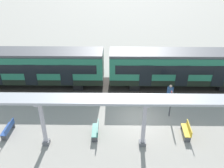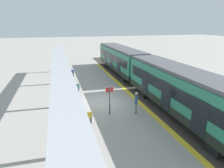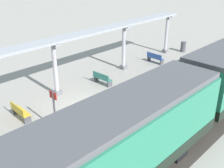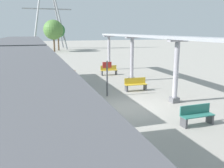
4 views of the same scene
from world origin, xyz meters
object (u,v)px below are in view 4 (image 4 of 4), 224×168
Objects in this scene: train_far_carriage at (22,67)px; canopy_pillar_fifth at (109,52)px; platform_info_sign at (107,75)px; passenger_waiting_near_edge at (74,80)px; bench_far_end at (196,115)px; canopy_pillar_fourth at (132,59)px; bench_extra_slot at (136,84)px; canopy_pillar_third at (176,71)px; bench_mid_platform at (109,70)px.

canopy_pillar_fifth is at bearing 45.46° from train_far_carriage.
passenger_waiting_near_edge is at bearing 169.69° from platform_info_sign.
platform_info_sign reaches higher than bench_far_end.
train_far_carriage is 3.67× the size of canopy_pillar_fourth.
platform_info_sign is at bearing -130.28° from canopy_pillar_fourth.
bench_extra_slot is (7.11, -0.90, -1.39)m from train_far_carriage.
platform_info_sign reaches higher than bench_extra_slot.
train_far_carriage is 3.28m from passenger_waiting_near_edge.
passenger_waiting_near_edge is (-5.19, 2.77, -0.72)m from canopy_pillar_third.
platform_info_sign is (4.87, -1.66, -0.50)m from train_far_carriage.
bench_mid_platform is (-0.95, 3.11, -1.34)m from canopy_pillar_fourth.
platform_info_sign reaches higher than passenger_waiting_near_edge.
bench_far_end is 6.08m from platform_info_sign.
bench_extra_slot is 0.69× the size of platform_info_sign.
canopy_pillar_fourth is 3.52m from bench_mid_platform.
train_far_carriage reaches higher than bench_extra_slot.
canopy_pillar_third is at bearing -90.00° from canopy_pillar_fifth.
canopy_pillar_fifth is at bearing 90.00° from canopy_pillar_third.
bench_extra_slot is at bearing -108.07° from canopy_pillar_fourth.
passenger_waiting_near_edge is (-4.20, -0.41, 0.62)m from bench_extra_slot.
train_far_carriage reaches higher than platform_info_sign.
bench_far_end is (-0.93, -9.37, -1.34)m from canopy_pillar_fourth.
canopy_pillar_fourth is 2.33× the size of bench_far_end.
bench_mid_platform is at bearing 57.18° from passenger_waiting_near_edge.
bench_mid_platform is 0.90× the size of passenger_waiting_near_edge.
canopy_pillar_third is at bearing -90.00° from canopy_pillar_fourth.
bench_mid_platform is at bearing 95.82° from canopy_pillar_third.
bench_extra_slot is (-0.99, 3.18, -1.34)m from canopy_pillar_third.
canopy_pillar_fifth is (8.10, 8.23, -0.05)m from train_far_carriage.
train_far_carriage reaches higher than bench_far_end.
train_far_carriage is at bearing -143.65° from bench_mid_platform.
bench_extra_slot is at bearing 107.31° from canopy_pillar_third.
bench_mid_platform is (-0.95, -2.97, -1.34)m from canopy_pillar_fifth.
canopy_pillar_fifth is (0.00, 6.09, 0.00)m from canopy_pillar_fourth.
passenger_waiting_near_edge is (-4.24, -6.57, 0.62)m from bench_mid_platform.
canopy_pillar_fourth is at bearing 49.72° from platform_info_sign.
platform_info_sign is at bearing -108.19° from bench_mid_platform.
canopy_pillar_fifth is 1.60× the size of platform_info_sign.
platform_info_sign is at bearing 143.20° from canopy_pillar_third.
canopy_pillar_fifth is 2.33× the size of bench_far_end.
passenger_waiting_near_edge is (-1.96, 0.36, -0.27)m from platform_info_sign.
canopy_pillar_third reaches higher than bench_mid_platform.
canopy_pillar_third reaches higher than bench_far_end.
canopy_pillar_fifth is at bearing 61.46° from passenger_waiting_near_edge.
bench_mid_platform is 12.48m from bench_far_end.
train_far_carriage is 8.54× the size of bench_far_end.
canopy_pillar_third is 2.07× the size of passenger_waiting_near_edge.
canopy_pillar_third is 3.59m from bench_extra_slot.
canopy_pillar_third is 5.93m from passenger_waiting_near_edge.
bench_far_end is (0.02, -12.48, 0.00)m from bench_mid_platform.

